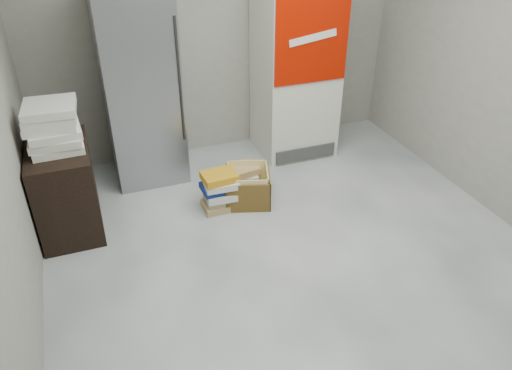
{
  "coord_description": "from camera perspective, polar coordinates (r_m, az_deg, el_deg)",
  "views": [
    {
      "loc": [
        -1.44,
        -2.6,
        2.72
      ],
      "look_at": [
        -0.23,
        0.7,
        0.53
      ],
      "focal_mm": 35.0,
      "sensor_mm": 36.0,
      "label": 1
    }
  ],
  "objects": [
    {
      "name": "ground",
      "position": [
        4.02,
        6.59,
        -10.79
      ],
      "size": [
        5.0,
        5.0,
        0.0
      ],
      "primitive_type": "plane",
      "color": "silver",
      "rests_on": "ground"
    },
    {
      "name": "steel_fridge",
      "position": [
        5.07,
        -13.05,
        10.75
      ],
      "size": [
        0.7,
        0.72,
        1.9
      ],
      "color": "#A8AAB0",
      "rests_on": "ground"
    },
    {
      "name": "phonebook_stack_side",
      "position": [
        4.98,
        -1.78,
        0.76
      ],
      "size": [
        0.37,
        0.32,
        0.28
      ],
      "rotation": [
        0.0,
        0.0,
        -0.0
      ],
      "color": "tan",
      "rests_on": "ground"
    },
    {
      "name": "supply_box_stack",
      "position": [
        4.36,
        -22.23,
        6.21
      ],
      "size": [
        0.44,
        0.44,
        0.39
      ],
      "color": "white",
      "rests_on": "wood_shelf"
    },
    {
      "name": "cardboard_box",
      "position": [
        4.82,
        -0.95,
        -0.36
      ],
      "size": [
        0.53,
        0.53,
        0.34
      ],
      "rotation": [
        0.0,
        0.0,
        -0.31
      ],
      "color": "gold",
      "rests_on": "ground"
    },
    {
      "name": "wood_shelf",
      "position": [
        4.63,
        -20.93,
        -0.42
      ],
      "size": [
        0.5,
        0.8,
        0.8
      ],
      "primitive_type": "cube",
      "color": "black",
      "rests_on": "ground"
    },
    {
      "name": "coke_cooler",
      "position": [
        5.51,
        4.53,
        12.64
      ],
      "size": [
        0.8,
        0.73,
        1.8
      ],
      "color": "silver",
      "rests_on": "ground"
    },
    {
      "name": "phonebook_stack_main",
      "position": [
        4.7,
        -4.1,
        -0.66
      ],
      "size": [
        0.35,
        0.29,
        0.38
      ],
      "rotation": [
        0.0,
        0.0,
        0.03
      ],
      "color": "tan",
      "rests_on": "ground"
    },
    {
      "name": "room_shell",
      "position": [
        3.11,
        8.66,
        14.4
      ],
      "size": [
        4.04,
        5.04,
        2.82
      ],
      "color": "#9E978E",
      "rests_on": "ground"
    }
  ]
}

